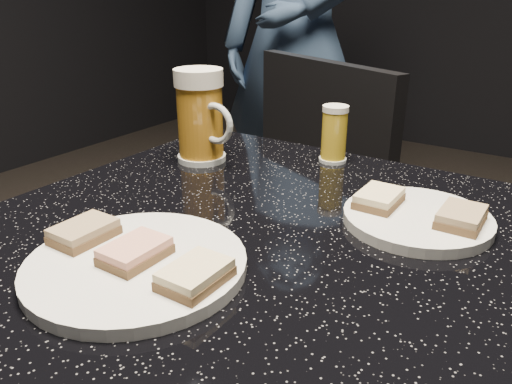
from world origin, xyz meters
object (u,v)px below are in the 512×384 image
patron (298,43)px  beer_tumbler (334,134)px  plate_small (417,219)px  beer_mug (201,116)px  chair (274,236)px  table (256,378)px  plate_large (137,265)px

patron → beer_tumbler: 1.02m
plate_small → beer_mug: (-0.39, 0.04, 0.07)m
plate_small → beer_mug: size_ratio=1.18×
plate_small → patron: bearing=126.2°
beer_mug → chair: beer_mug is taller
patron → chair: 0.90m
plate_small → table: plate_small is taller
plate_small → beer_tumbler: size_ratio=1.91×
patron → beer_mug: 1.04m
plate_large → table: (0.05, 0.15, -0.25)m
plate_large → chair: (-0.16, 0.56, -0.25)m
plate_large → patron: patron is taller
patron → plate_small: bearing=-53.2°
chair → beer_mug: bearing=-92.2°
table → beer_mug: 0.43m
patron → beer_tumbler: (0.55, -0.86, -0.05)m
plate_large → chair: chair is taller
patron → plate_large: bearing=-67.2°
chair → plate_large: bearing=-73.5°
beer_tumbler → patron: bearing=122.8°
beer_tumbler → plate_small: bearing=-40.0°
patron → beer_mug: (0.36, -0.98, -0.01)m
patron → beer_mug: bearing=-69.3°
plate_small → beer_mug: beer_mug is taller
plate_small → beer_tumbler: 0.26m
plate_large → plate_small: same height
beer_mug → chair: 0.40m
plate_small → patron: 1.27m
table → plate_large: bearing=-108.4°
beer_mug → beer_tumbler: bearing=32.6°
plate_small → beer_tumbler: beer_tumbler is taller
plate_large → table: 0.30m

